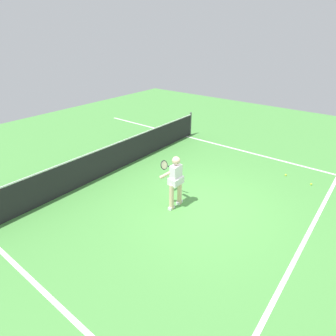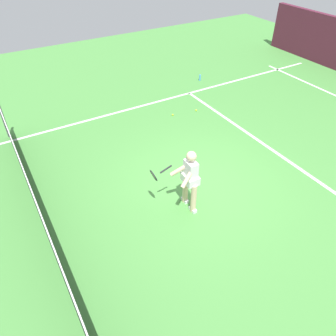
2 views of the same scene
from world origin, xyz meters
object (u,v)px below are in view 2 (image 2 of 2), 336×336
(tennis_ball_mid, at_px, (196,110))
(tennis_ball_near, at_px, (173,115))
(water_bottle, at_px, (200,78))
(tennis_player, at_px, (189,178))

(tennis_ball_mid, bearing_deg, tennis_ball_near, 81.05)
(tennis_ball_near, bearing_deg, tennis_ball_mid, -98.95)
(tennis_ball_near, relative_size, tennis_ball_mid, 1.00)
(water_bottle, bearing_deg, tennis_ball_near, 128.05)
(tennis_ball_near, height_order, water_bottle, water_bottle)
(tennis_player, height_order, water_bottle, tennis_player)
(tennis_ball_mid, bearing_deg, tennis_player, 143.03)
(tennis_ball_near, xyz_separation_m, tennis_ball_mid, (-0.14, -0.86, 0.00))
(tennis_ball_near, height_order, tennis_ball_mid, same)
(tennis_player, bearing_deg, tennis_ball_mid, -36.97)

